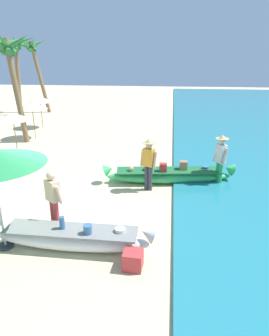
{
  "coord_description": "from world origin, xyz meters",
  "views": [
    {
      "loc": [
        3.47,
        -7.1,
        4.19
      ],
      "look_at": [
        2.39,
        1.81,
        0.9
      ],
      "focal_mm": 32.51,
      "sensor_mm": 36.0,
      "label": 1
    }
  ],
  "objects": [
    {
      "name": "person_vendor_hatted",
      "position": [
        2.8,
        2.22,
        1.02
      ],
      "size": [
        0.58,
        0.44,
        1.76
      ],
      "color": "#333842",
      "rests_on": "ground"
    },
    {
      "name": "ground_plane",
      "position": [
        0.0,
        0.0,
        0.0
      ],
      "size": [
        80.0,
        80.0,
        0.0
      ],
      "primitive_type": "plane",
      "color": "beige"
    },
    {
      "name": "boat_green_midground",
      "position": [
        3.47,
        2.93,
        0.27
      ],
      "size": [
        4.66,
        1.32,
        0.76
      ],
      "color": "#38B760",
      "rests_on": "ground"
    },
    {
      "name": "person_vendor_assistant",
      "position": [
        5.18,
        2.94,
        1.02
      ],
      "size": [
        0.47,
        0.58,
        1.78
      ],
      "color": "green",
      "rests_on": "ground"
    },
    {
      "name": "parasol_row_1",
      "position": [
        -3.85,
        8.3,
        1.75
      ],
      "size": [
        1.6,
        1.6,
        1.91
      ],
      "color": "#8E6B47",
      "rests_on": "ground"
    },
    {
      "name": "cooler_box",
      "position": [
        2.8,
        -1.83,
        0.2
      ],
      "size": [
        0.43,
        0.41,
        0.39
      ],
      "primitive_type": "cube",
      "rotation": [
        0.0,
        0.0,
        -0.06
      ],
      "color": "#C63838",
      "rests_on": "ground"
    },
    {
      "name": "boat_white_foreground",
      "position": [
        1.31,
        -1.31,
        0.28
      ],
      "size": [
        3.91,
        0.67,
        0.8
      ],
      "color": "white",
      "rests_on": "ground"
    },
    {
      "name": "palm_tree_mid_cluster",
      "position": [
        -7.17,
        16.4,
        4.53
      ],
      "size": [
        2.61,
        2.42,
        5.61
      ],
      "color": "brown",
      "rests_on": "ground"
    },
    {
      "name": "person_tourist_customer",
      "position": [
        0.7,
        -0.69,
        0.94
      ],
      "size": [
        0.56,
        0.47,
        1.66
      ],
      "color": "#B2383D",
      "rests_on": "ground"
    },
    {
      "name": "parasol_row_0",
      "position": [
        -3.38,
        5.34,
        1.75
      ],
      "size": [
        1.6,
        1.6,
        1.91
      ],
      "color": "#8E6B47",
      "rests_on": "ground"
    },
    {
      "name": "palm_tree_leaning_seaward",
      "position": [
        -4.39,
        7.56,
        4.19
      ],
      "size": [
        2.58,
        2.53,
        5.35
      ],
      "color": "brown",
      "rests_on": "ground"
    },
    {
      "name": "palm_tree_tall_inland",
      "position": [
        -7.82,
        15.07,
        4.6
      ],
      "size": [
        2.9,
        2.78,
        5.72
      ],
      "color": "brown",
      "rests_on": "ground"
    },
    {
      "name": "parasol_row_2",
      "position": [
        -4.51,
        10.88,
        1.75
      ],
      "size": [
        1.6,
        1.6,
        1.91
      ],
      "color": "#8E6B47",
      "rests_on": "ground"
    }
  ]
}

